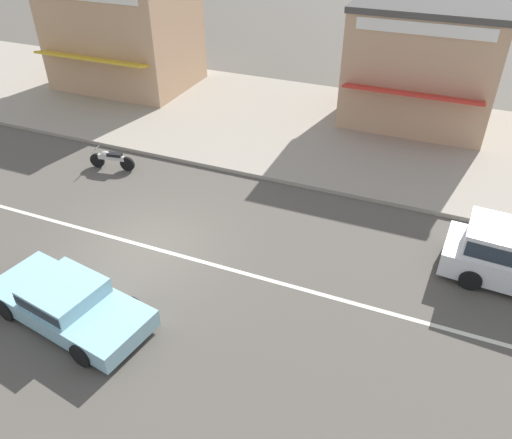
{
  "coord_description": "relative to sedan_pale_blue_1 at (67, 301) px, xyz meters",
  "views": [
    {
      "loc": [
        7.54,
        -9.71,
        9.25
      ],
      "look_at": [
        2.9,
        1.52,
        0.8
      ],
      "focal_mm": 35.0,
      "sensor_mm": 36.0,
      "label": 1
    }
  ],
  "objects": [
    {
      "name": "ground_plane",
      "position": [
        0.22,
        3.21,
        -0.54
      ],
      "size": [
        160.0,
        160.0,
        0.0
      ],
      "primitive_type": "plane",
      "color": "#544F47"
    },
    {
      "name": "lane_centre_stripe",
      "position": [
        0.22,
        3.21,
        -0.53
      ],
      "size": [
        50.4,
        0.14,
        0.01
      ],
      "primitive_type": "cube",
      "color": "silver",
      "rests_on": "ground"
    },
    {
      "name": "kerb_strip",
      "position": [
        0.22,
        13.26,
        -0.46
      ],
      "size": [
        68.0,
        10.0,
        0.15
      ],
      "primitive_type": "cube",
      "color": "#9E9384",
      "rests_on": "ground"
    },
    {
      "name": "sedan_pale_blue_1",
      "position": [
        0.0,
        0.0,
        0.0
      ],
      "size": [
        4.7,
        2.46,
        1.06
      ],
      "color": "#93C6D6",
      "rests_on": "ground"
    },
    {
      "name": "motorcycle_0",
      "position": [
        -3.66,
        6.84,
        -0.12
      ],
      "size": [
        1.79,
        0.57,
        0.8
      ],
      "color": "black",
      "rests_on": "ground"
    },
    {
      "name": "shopfront_corner_warung",
      "position": [
        -8.18,
        14.76,
        2.24
      ],
      "size": [
        6.67,
        5.7,
        5.25
      ],
      "color": "tan",
      "rests_on": "kerb_strip"
    },
    {
      "name": "shopfront_mid_block",
      "position": [
        6.22,
        15.64,
        2.1
      ],
      "size": [
        6.08,
        5.26,
        4.95
      ],
      "color": "tan",
      "rests_on": "kerb_strip"
    }
  ]
}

